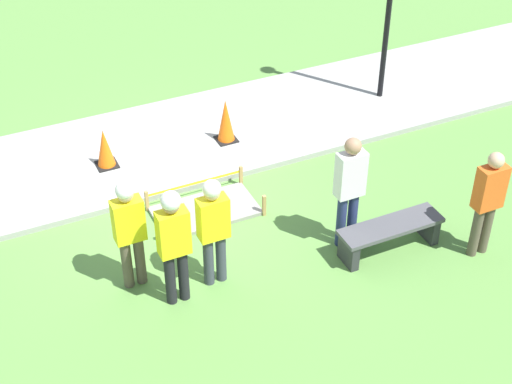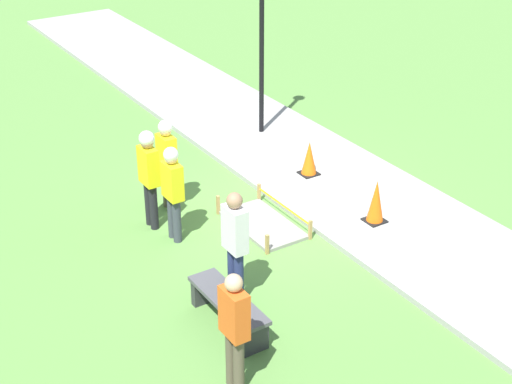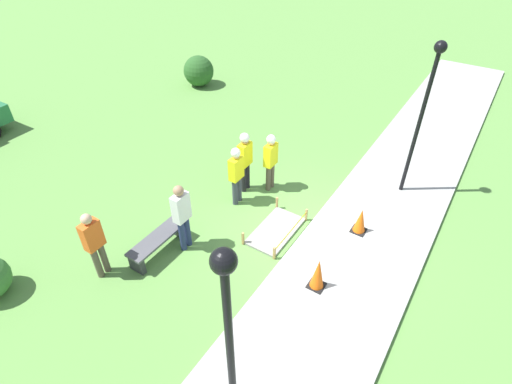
{
  "view_description": "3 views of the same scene",
  "coord_description": "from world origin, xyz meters",
  "px_view_note": "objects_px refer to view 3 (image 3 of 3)",
  "views": [
    {
      "loc": [
        2.95,
        9.41,
        7.3
      ],
      "look_at": [
        -0.71,
        1.55,
        0.89
      ],
      "focal_mm": 55.0,
      "sensor_mm": 36.0,
      "label": 1
    },
    {
      "loc": [
        -9.95,
        6.94,
        6.77
      ],
      "look_at": [
        -0.89,
        1.13,
        1.07
      ],
      "focal_mm": 55.0,
      "sensor_mm": 36.0,
      "label": 2
    },
    {
      "loc": [
        -6.5,
        -2.85,
        6.76
      ],
      "look_at": [
        -0.06,
        1.33,
        0.76
      ],
      "focal_mm": 28.0,
      "sensor_mm": 36.0,
      "label": 3
    }
  ],
  "objects_px": {
    "worker_supervisor": "(236,172)",
    "lamppost_far": "(229,335)",
    "park_bench": "(158,242)",
    "traffic_cone_far_patch": "(361,221)",
    "bystander_in_orange_shirt": "(94,242)",
    "traffic_cone_near_patch": "(318,274)",
    "bystander_in_gray_shirt": "(182,214)",
    "lamppost_near": "(425,101)",
    "worker_assistant": "(271,158)",
    "worker_trainee": "(245,157)"
  },
  "relations": [
    {
      "from": "bystander_in_gray_shirt",
      "to": "traffic_cone_near_patch",
      "type": "bearing_deg",
      "value": -80.2
    },
    {
      "from": "worker_assistant",
      "to": "lamppost_near",
      "type": "bearing_deg",
      "value": -60.1
    },
    {
      "from": "traffic_cone_far_patch",
      "to": "park_bench",
      "type": "relative_size",
      "value": 0.44
    },
    {
      "from": "bystander_in_gray_shirt",
      "to": "lamppost_near",
      "type": "bearing_deg",
      "value": -36.64
    },
    {
      "from": "bystander_in_gray_shirt",
      "to": "lamppost_far",
      "type": "height_order",
      "value": "lamppost_far"
    },
    {
      "from": "traffic_cone_far_patch",
      "to": "worker_trainee",
      "type": "distance_m",
      "value": 3.35
    },
    {
      "from": "bystander_in_orange_shirt",
      "to": "bystander_in_gray_shirt",
      "type": "xyz_separation_m",
      "value": [
        1.59,
        -0.98,
        0.06
      ]
    },
    {
      "from": "park_bench",
      "to": "lamppost_far",
      "type": "bearing_deg",
      "value": -120.54
    },
    {
      "from": "worker_supervisor",
      "to": "lamppost_far",
      "type": "relative_size",
      "value": 0.42
    },
    {
      "from": "bystander_in_gray_shirt",
      "to": "lamppost_near",
      "type": "height_order",
      "value": "lamppost_near"
    },
    {
      "from": "bystander_in_orange_shirt",
      "to": "lamppost_far",
      "type": "xyz_separation_m",
      "value": [
        -1.07,
        -4.27,
        1.74
      ]
    },
    {
      "from": "traffic_cone_near_patch",
      "to": "lamppost_near",
      "type": "bearing_deg",
      "value": -6.32
    },
    {
      "from": "park_bench",
      "to": "worker_trainee",
      "type": "height_order",
      "value": "worker_trainee"
    },
    {
      "from": "park_bench",
      "to": "worker_assistant",
      "type": "distance_m",
      "value": 3.64
    },
    {
      "from": "traffic_cone_near_patch",
      "to": "worker_trainee",
      "type": "height_order",
      "value": "worker_trainee"
    },
    {
      "from": "bystander_in_orange_shirt",
      "to": "traffic_cone_far_patch",
      "type": "bearing_deg",
      "value": -45.06
    },
    {
      "from": "traffic_cone_near_patch",
      "to": "worker_supervisor",
      "type": "bearing_deg",
      "value": 64.29
    },
    {
      "from": "worker_supervisor",
      "to": "worker_assistant",
      "type": "distance_m",
      "value": 1.08
    },
    {
      "from": "park_bench",
      "to": "lamppost_near",
      "type": "xyz_separation_m",
      "value": [
        5.26,
        -3.97,
        2.38
      ]
    },
    {
      "from": "bystander_in_gray_shirt",
      "to": "lamppost_far",
      "type": "xyz_separation_m",
      "value": [
        -2.66,
        -3.29,
        1.69
      ]
    },
    {
      "from": "traffic_cone_near_patch",
      "to": "worker_trainee",
      "type": "xyz_separation_m",
      "value": [
        2.05,
        3.18,
        0.57
      ]
    },
    {
      "from": "traffic_cone_near_patch",
      "to": "worker_supervisor",
      "type": "distance_m",
      "value": 3.42
    },
    {
      "from": "traffic_cone_near_patch",
      "to": "lamppost_far",
      "type": "relative_size",
      "value": 0.19
    },
    {
      "from": "traffic_cone_far_patch",
      "to": "lamppost_near",
      "type": "height_order",
      "value": "lamppost_near"
    },
    {
      "from": "worker_supervisor",
      "to": "lamppost_far",
      "type": "distance_m",
      "value": 5.93
    },
    {
      "from": "lamppost_near",
      "to": "lamppost_far",
      "type": "xyz_separation_m",
      "value": [
        -7.44,
        0.27,
        -0.01
      ]
    },
    {
      "from": "traffic_cone_near_patch",
      "to": "worker_supervisor",
      "type": "relative_size",
      "value": 0.46
    },
    {
      "from": "traffic_cone_far_patch",
      "to": "park_bench",
      "type": "distance_m",
      "value": 4.74
    },
    {
      "from": "lamppost_near",
      "to": "worker_assistant",
      "type": "bearing_deg",
      "value": 119.9
    },
    {
      "from": "park_bench",
      "to": "worker_trainee",
      "type": "distance_m",
      "value": 3.16
    },
    {
      "from": "traffic_cone_far_patch",
      "to": "bystander_in_orange_shirt",
      "type": "xyz_separation_m",
      "value": [
        -4.17,
        4.18,
        0.52
      ]
    },
    {
      "from": "bystander_in_gray_shirt",
      "to": "worker_trainee",
      "type": "bearing_deg",
      "value": 1.93
    },
    {
      "from": "lamppost_near",
      "to": "bystander_in_gray_shirt",
      "type": "bearing_deg",
      "value": 143.36
    },
    {
      "from": "traffic_cone_near_patch",
      "to": "park_bench",
      "type": "bearing_deg",
      "value": 106.05
    },
    {
      "from": "park_bench",
      "to": "traffic_cone_far_patch",
      "type": "bearing_deg",
      "value": -49.73
    },
    {
      "from": "traffic_cone_far_patch",
      "to": "lamppost_near",
      "type": "xyz_separation_m",
      "value": [
        2.2,
        -0.35,
        2.28
      ]
    },
    {
      "from": "park_bench",
      "to": "worker_assistant",
      "type": "bearing_deg",
      "value": -13.88
    },
    {
      "from": "worker_supervisor",
      "to": "bystander_in_orange_shirt",
      "type": "height_order",
      "value": "bystander_in_orange_shirt"
    },
    {
      "from": "bystander_in_gray_shirt",
      "to": "lamppost_near",
      "type": "xyz_separation_m",
      "value": [
        4.79,
        -3.56,
        1.7
      ]
    },
    {
      "from": "bystander_in_orange_shirt",
      "to": "bystander_in_gray_shirt",
      "type": "distance_m",
      "value": 1.86
    },
    {
      "from": "worker_supervisor",
      "to": "worker_trainee",
      "type": "bearing_deg",
      "value": 12.67
    },
    {
      "from": "worker_trainee",
      "to": "lamppost_far",
      "type": "xyz_separation_m",
      "value": [
        -5.24,
        -3.38,
        1.64
      ]
    },
    {
      "from": "park_bench",
      "to": "bystander_in_orange_shirt",
      "type": "bearing_deg",
      "value": 152.91
    },
    {
      "from": "bystander_in_orange_shirt",
      "to": "lamppost_near",
      "type": "xyz_separation_m",
      "value": [
        6.37,
        -4.54,
        1.75
      ]
    },
    {
      "from": "worker_assistant",
      "to": "bystander_in_orange_shirt",
      "type": "relative_size",
      "value": 1.0
    },
    {
      "from": "traffic_cone_far_patch",
      "to": "lamppost_far",
      "type": "xyz_separation_m",
      "value": [
        -5.24,
        -0.09,
        2.26
      ]
    },
    {
      "from": "park_bench",
      "to": "lamppost_far",
      "type": "relative_size",
      "value": 0.38
    },
    {
      "from": "traffic_cone_far_patch",
      "to": "worker_assistant",
      "type": "relative_size",
      "value": 0.4
    },
    {
      "from": "traffic_cone_near_patch",
      "to": "bystander_in_gray_shirt",
      "type": "distance_m",
      "value": 3.18
    },
    {
      "from": "traffic_cone_near_patch",
      "to": "park_bench",
      "type": "relative_size",
      "value": 0.5
    }
  ]
}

